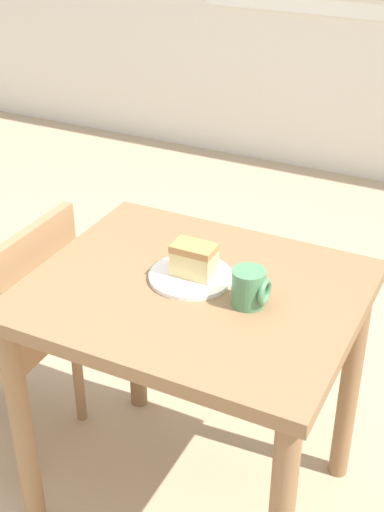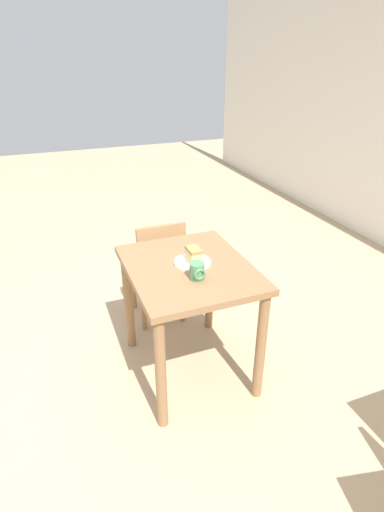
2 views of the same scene
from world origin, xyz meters
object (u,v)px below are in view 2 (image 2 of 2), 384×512
at_px(dining_table_near, 189,286).
at_px(chair_near_window, 158,266).
at_px(cake_slice, 194,255).
at_px(coffee_mug, 197,271).
at_px(plate, 192,262).

xyz_separation_m(dining_table_near, chair_near_window, (-0.61, -0.01, -0.17)).
distance_m(dining_table_near, cake_slice, 0.20).
xyz_separation_m(chair_near_window, cake_slice, (0.59, 0.05, 0.37)).
bearing_deg(coffee_mug, plate, 166.53).
bearing_deg(dining_table_near, plate, 128.33).
relative_size(dining_table_near, chair_near_window, 1.00).
bearing_deg(cake_slice, coffee_mug, -15.51).
xyz_separation_m(dining_table_near, plate, (-0.03, 0.03, 0.15)).
height_order(cake_slice, coffee_mug, cake_slice).
relative_size(plate, coffee_mug, 2.30).
bearing_deg(chair_near_window, plate, 94.63).
bearing_deg(chair_near_window, coffee_mug, 90.23).
relative_size(dining_table_near, coffee_mug, 8.79).
xyz_separation_m(dining_table_near, coffee_mug, (0.16, -0.01, 0.19)).
relative_size(chair_near_window, plate, 3.82).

